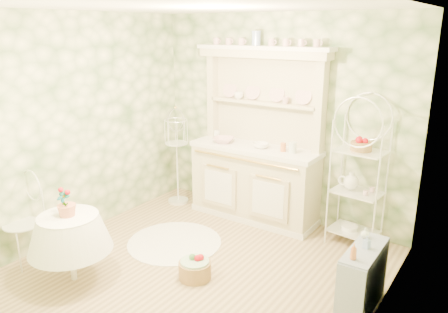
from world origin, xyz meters
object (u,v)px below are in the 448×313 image
Objects in this scene: kitchen_dresser at (255,136)px; cafe_chair at (22,222)px; side_shelf at (362,281)px; round_table at (71,247)px; floor_basket at (195,269)px; bakers_rack at (359,175)px; birdcage_stand at (177,159)px.

kitchen_dresser reaches higher than cafe_chair.
cafe_chair is at bearing -158.88° from side_shelf.
side_shelf is 2.86m from round_table.
cafe_chair is (-3.34, -1.25, 0.19)m from side_shelf.
round_table reaches higher than floor_basket.
bakers_rack is 1.81× the size of cafe_chair.
side_shelf is at bearing -33.14° from kitchen_dresser.
kitchen_dresser is 3.08× the size of round_table.
bakers_rack is at bearing 1.49° from kitchen_dresser.
floor_basket is (1.02, 0.73, -0.27)m from round_table.
side_shelf is 0.70× the size of cafe_chair.
bakers_rack is at bearing 4.68° from birdcage_stand.
birdcage_stand is (-0.46, 2.22, 0.31)m from round_table.
kitchen_dresser is at bearing 147.47° from side_shelf.
kitchen_dresser is 2.95m from cafe_chair.
cafe_chair is 2.31m from birdcage_stand.
birdcage_stand reaches higher than side_shelf.
round_table is 0.75m from cafe_chair.
cafe_chair is 0.71× the size of birdcage_stand.
cafe_chair is at bearing -96.88° from birdcage_stand.
bakers_rack reaches higher than round_table.
cafe_chair is at bearing -174.77° from round_table.
round_table is at bearing 9.51° from cafe_chair.
birdcage_stand reaches higher than round_table.
kitchen_dresser is at bearing 8.28° from birdcage_stand.
bakers_rack reaches higher than birdcage_stand.
round_table is 2.29m from birdcage_stand.
floor_basket is (-1.58, -0.45, -0.18)m from side_shelf.
birdcage_stand is (-2.58, -0.21, -0.19)m from bakers_rack.
cafe_chair is 1.96m from floor_basket.
birdcage_stand reaches higher than cafe_chair.
birdcage_stand is (0.28, 2.29, 0.20)m from cafe_chair.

